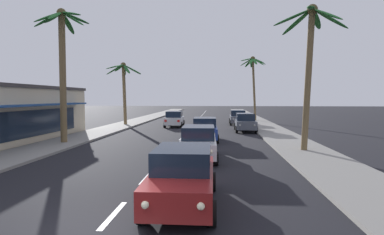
# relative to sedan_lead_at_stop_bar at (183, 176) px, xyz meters

# --- Properties ---
(sidewalk_right) EXTENTS (3.20, 110.00, 0.14)m
(sidewalk_right) POSITION_rel_sedan_lead_at_stop_bar_xyz_m (6.04, 17.67, -0.78)
(sidewalk_right) COLOR gray
(sidewalk_right) RESTS_ON ground
(sidewalk_left) EXTENTS (3.20, 110.00, 0.14)m
(sidewalk_left) POSITION_rel_sedan_lead_at_stop_bar_xyz_m (-9.56, 17.67, -0.78)
(sidewalk_left) COLOR gray
(sidewalk_left) RESTS_ON ground
(lane_markings) EXTENTS (4.28, 87.25, 0.01)m
(lane_markings) POSITION_rel_sedan_lead_at_stop_bar_xyz_m (-1.34, 17.43, -0.85)
(lane_markings) COLOR silver
(lane_markings) RESTS_ON ground
(sedan_lead_at_stop_bar) EXTENTS (1.99, 4.47, 1.68)m
(sedan_lead_at_stop_bar) POSITION_rel_sedan_lead_at_stop_bar_xyz_m (0.00, 0.00, 0.00)
(sedan_lead_at_stop_bar) COLOR maroon
(sedan_lead_at_stop_bar) RESTS_ON ground
(sedan_third_in_queue) EXTENTS (2.05, 4.49, 1.68)m
(sedan_third_in_queue) POSITION_rel_sedan_lead_at_stop_bar_xyz_m (0.04, 6.77, 0.00)
(sedan_third_in_queue) COLOR silver
(sedan_third_in_queue) RESTS_ON ground
(sedan_fifth_in_queue) EXTENTS (2.06, 4.49, 1.68)m
(sedan_fifth_in_queue) POSITION_rel_sedan_lead_at_stop_bar_xyz_m (0.08, 13.54, 0.00)
(sedan_fifth_in_queue) COLOR navy
(sedan_fifth_in_queue) RESTS_ON ground
(sedan_oncoming_far) EXTENTS (2.04, 4.49, 1.68)m
(sedan_oncoming_far) POSITION_rel_sedan_lead_at_stop_bar_xyz_m (-3.66, 24.15, 0.00)
(sedan_oncoming_far) COLOR silver
(sedan_oncoming_far) RESTS_ON ground
(sedan_parked_nearest_kerb) EXTENTS (1.98, 4.47, 1.68)m
(sedan_parked_nearest_kerb) POSITION_rel_sedan_lead_at_stop_bar_xyz_m (3.37, 27.37, 0.00)
(sedan_parked_nearest_kerb) COLOR #4C515B
(sedan_parked_nearest_kerb) RESTS_ON ground
(sedan_parked_mid_kerb) EXTENTS (1.99, 4.47, 1.68)m
(sedan_parked_mid_kerb) POSITION_rel_sedan_lead_at_stop_bar_xyz_m (3.58, 20.00, 0.00)
(sedan_parked_mid_kerb) COLOR #4C515B
(sedan_parked_mid_kerb) RESTS_ON ground
(palm_left_second) EXTENTS (3.64, 3.48, 9.03)m
(palm_left_second) POSITION_rel_sedan_lead_at_stop_bar_xyz_m (-9.33, 11.09, 5.26)
(palm_left_second) COLOR brown
(palm_left_second) RESTS_ON ground
(palm_left_third) EXTENTS (4.13, 4.30, 7.11)m
(palm_left_third) POSITION_rel_sedan_lead_at_stop_bar_xyz_m (-9.57, 25.18, 4.38)
(palm_left_third) COLOR brown
(palm_left_third) RESTS_ON ground
(palm_right_second) EXTENTS (4.12, 4.17, 8.37)m
(palm_right_second) POSITION_rel_sedan_lead_at_stop_bar_xyz_m (6.18, 9.24, 5.02)
(palm_right_second) COLOR brown
(palm_right_second) RESTS_ON ground
(palm_right_farthest) EXTENTS (3.47, 3.26, 8.58)m
(palm_right_farthest) POSITION_rel_sedan_lead_at_stop_bar_xyz_m (5.67, 32.42, 5.71)
(palm_right_farthest) COLOR brown
(palm_right_farthest) RESTS_ON ground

